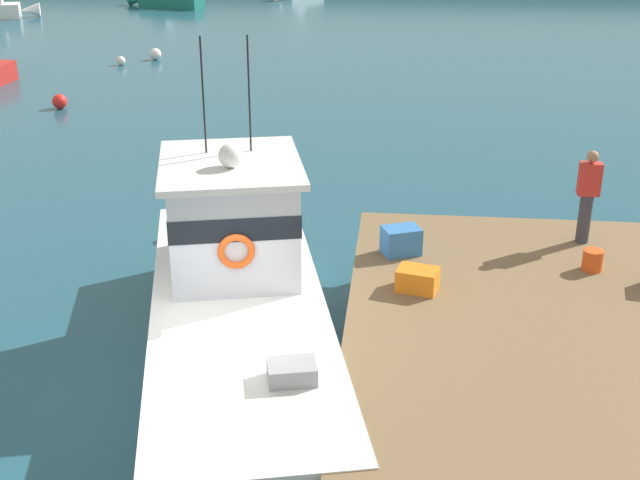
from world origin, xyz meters
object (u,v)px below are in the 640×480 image
at_px(deckhand_by_the_boat, 588,195).
at_px(mooring_buoy_channel_marker, 155,54).
at_px(bait_bucket, 593,260).
at_px(mooring_buoy_spare_mooring, 60,101).
at_px(mooring_buoy_inshore, 121,61).
at_px(moored_boat_far_right, 166,0).
at_px(main_fishing_boat, 237,297).
at_px(crate_stack_mid_dock, 417,279).
at_px(mooring_buoy_outer, 208,164).
at_px(crate_stack_near_edge, 401,241).

distance_m(deckhand_by_the_boat, mooring_buoy_channel_marker, 25.30).
xyz_separation_m(bait_bucket, mooring_buoy_spare_mooring, (-14.47, 13.79, -1.13)).
bearing_deg(deckhand_by_the_boat, mooring_buoy_inshore, 126.69).
xyz_separation_m(deckhand_by_the_boat, moored_boat_far_right, (-17.73, 37.39, -1.63)).
distance_m(main_fishing_boat, deckhand_by_the_boat, 6.13).
height_order(crate_stack_mid_dock, mooring_buoy_spare_mooring, crate_stack_mid_dock).
distance_m(main_fishing_boat, mooring_buoy_outer, 9.16).
height_order(deckhand_by_the_boat, mooring_buoy_inshore, deckhand_by_the_boat).
bearing_deg(mooring_buoy_spare_mooring, deckhand_by_the_boat, -41.02).
distance_m(crate_stack_mid_dock, moored_boat_far_right, 42.26).
bearing_deg(mooring_buoy_inshore, crate_stack_mid_dock, -61.45).
xyz_separation_m(deckhand_by_the_boat, mooring_buoy_spare_mooring, (-14.52, 12.63, -1.82)).
relative_size(mooring_buoy_inshore, mooring_buoy_channel_marker, 0.75).
distance_m(bait_bucket, mooring_buoy_inshore, 25.74).
relative_size(moored_boat_far_right, mooring_buoy_inshore, 13.65).
bearing_deg(crate_stack_near_edge, mooring_buoy_spare_mooring, 130.37).
relative_size(deckhand_by_the_boat, mooring_buoy_outer, 3.36).
height_order(bait_bucket, mooring_buoy_inshore, bait_bucket).
bearing_deg(mooring_buoy_outer, main_fishing_boat, -74.04).
relative_size(moored_boat_far_right, mooring_buoy_outer, 10.32).
height_order(main_fishing_boat, mooring_buoy_channel_marker, main_fishing_boat).
height_order(main_fishing_boat, bait_bucket, main_fishing_boat).
xyz_separation_m(main_fishing_boat, mooring_buoy_outer, (-2.51, 8.78, -0.76)).
height_order(crate_stack_near_edge, bait_bucket, crate_stack_near_edge).
distance_m(main_fishing_boat, mooring_buoy_channel_marker, 24.87).
relative_size(bait_bucket, moored_boat_far_right, 0.07).
bearing_deg(moored_boat_far_right, crate_stack_near_edge, -69.03).
xyz_separation_m(crate_stack_near_edge, mooring_buoy_inshore, (-11.73, 20.70, -1.25)).
distance_m(main_fishing_boat, bait_bucket, 5.65).
bearing_deg(mooring_buoy_spare_mooring, mooring_buoy_inshore, 92.40).
bearing_deg(mooring_buoy_inshore, crate_stack_near_edge, -60.47).
xyz_separation_m(moored_boat_far_right, mooring_buoy_spare_mooring, (3.21, -24.75, -0.19)).
relative_size(main_fishing_boat, mooring_buoy_inshore, 27.14).
bearing_deg(mooring_buoy_channel_marker, crate_stack_mid_dock, -64.95).
distance_m(crate_stack_mid_dock, mooring_buoy_channel_marker, 25.77).
distance_m(crate_stack_near_edge, mooring_buoy_outer, 8.91).
distance_m(crate_stack_near_edge, mooring_buoy_inshore, 23.83).
bearing_deg(mooring_buoy_inshore, mooring_buoy_outer, -63.35).
bearing_deg(moored_boat_far_right, deckhand_by_the_boat, -64.63).
bearing_deg(main_fishing_boat, mooring_buoy_inshore, 112.61).
distance_m(deckhand_by_the_boat, mooring_buoy_spare_mooring, 19.33).
height_order(crate_stack_mid_dock, mooring_buoy_outer, crate_stack_mid_dock).
xyz_separation_m(mooring_buoy_outer, mooring_buoy_inshore, (-6.74, 13.42, -0.06)).
relative_size(bait_bucket, mooring_buoy_channel_marker, 0.69).
relative_size(main_fishing_boat, mooring_buoy_outer, 20.50).
relative_size(mooring_buoy_inshore, mooring_buoy_spare_mooring, 0.75).
relative_size(crate_stack_mid_dock, mooring_buoy_channel_marker, 1.22).
bearing_deg(bait_bucket, crate_stack_near_edge, 173.47).
bearing_deg(mooring_buoy_spare_mooring, mooring_buoy_outer, -43.75).
relative_size(crate_stack_mid_dock, moored_boat_far_right, 0.12).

